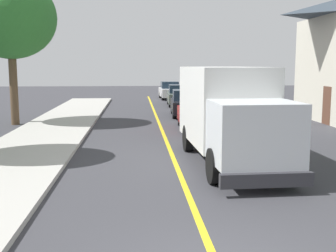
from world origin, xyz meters
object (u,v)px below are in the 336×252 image
object	(u,v)px
parked_car_near	(197,114)
parked_car_far	(179,96)
street_tree_down_block	(10,18)
parked_car_furthest	(170,91)
box_truck	(229,110)
parked_car_mid	(186,104)

from	to	relation	value
parked_car_near	parked_car_far	size ratio (longest dim) A/B	1.00
parked_car_far	street_tree_down_block	xyz separation A→B (m)	(-10.12, -10.22, 4.96)
parked_car_near	parked_car_furthest	distance (m)	19.33
box_truck	parked_car_furthest	bearing A→B (deg)	89.65
parked_car_furthest	parked_car_far	bearing A→B (deg)	-88.10
box_truck	parked_car_furthest	size ratio (longest dim) A/B	1.63
street_tree_down_block	parked_car_mid	bearing A→B (deg)	18.46
box_truck	street_tree_down_block	world-z (taller)	street_tree_down_block
parked_car_mid	parked_car_furthest	bearing A→B (deg)	89.73
parked_car_near	street_tree_down_block	bearing A→B (deg)	166.05
parked_car_mid	street_tree_down_block	world-z (taller)	street_tree_down_block
parked_car_furthest	street_tree_down_block	world-z (taller)	street_tree_down_block
parked_car_far	box_truck	bearing A→B (deg)	-91.09
parked_car_far	parked_car_mid	bearing A→B (deg)	-92.37
parked_car_near	parked_car_mid	size ratio (longest dim) A/B	0.99
parked_car_far	parked_car_near	bearing A→B (deg)	-91.56
parked_car_near	parked_car_furthest	size ratio (longest dim) A/B	1.00
box_truck	street_tree_down_block	size ratio (longest dim) A/B	0.91
parked_car_near	street_tree_down_block	size ratio (longest dim) A/B	0.56
parked_car_furthest	box_truck	bearing A→B (deg)	-90.35
parked_car_near	parked_car_furthest	world-z (taller)	same
parked_car_furthest	parked_car_mid	bearing A→B (deg)	-90.27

